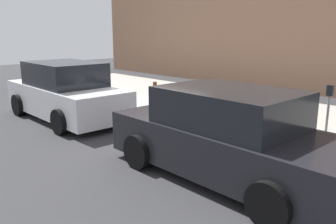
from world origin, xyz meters
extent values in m
plane|color=#333335|center=(0.00, 0.00, 0.00)|extent=(40.00, 40.00, 0.00)
cube|color=#ADA89E|center=(0.00, -2.50, 0.07)|extent=(18.00, 5.00, 0.14)
cube|color=#0F606B|center=(-3.26, -0.55, 0.46)|extent=(0.39, 0.24, 0.64)
cube|color=black|center=(-3.26, -0.55, 0.46)|extent=(0.40, 0.05, 0.66)
cylinder|color=gray|center=(-3.43, -0.55, 0.91)|extent=(0.02, 0.02, 0.26)
cylinder|color=gray|center=(-3.09, -0.55, 0.91)|extent=(0.02, 0.02, 0.26)
cylinder|color=black|center=(-3.26, -0.55, 1.04)|extent=(0.33, 0.03, 0.02)
cylinder|color=black|center=(-3.43, -0.55, 0.16)|extent=(0.04, 0.02, 0.04)
cylinder|color=black|center=(-3.09, -0.54, 0.16)|extent=(0.04, 0.02, 0.04)
cube|color=#59601E|center=(-2.79, -0.59, 0.42)|extent=(0.40, 0.26, 0.56)
cube|color=black|center=(-2.79, -0.59, 0.42)|extent=(0.39, 0.07, 0.57)
cylinder|color=gray|center=(-2.95, -0.58, 0.85)|extent=(0.02, 0.02, 0.31)
cylinder|color=gray|center=(-2.63, -0.60, 0.85)|extent=(0.02, 0.02, 0.31)
cylinder|color=black|center=(-2.79, -0.59, 1.01)|extent=(0.32, 0.05, 0.02)
cylinder|color=black|center=(-2.96, -0.58, 0.16)|extent=(0.05, 0.02, 0.04)
cylinder|color=black|center=(-2.62, -0.60, 0.16)|extent=(0.05, 0.02, 0.04)
cube|color=black|center=(-2.33, -0.53, 0.42)|extent=(0.39, 0.21, 0.56)
cube|color=black|center=(-2.33, -0.53, 0.42)|extent=(0.39, 0.05, 0.57)
cylinder|color=gray|center=(-2.49, -0.53, 0.72)|extent=(0.02, 0.02, 0.04)
cylinder|color=gray|center=(-2.17, -0.52, 0.72)|extent=(0.02, 0.02, 0.04)
cylinder|color=black|center=(-2.33, -0.53, 0.74)|extent=(0.32, 0.04, 0.02)
cylinder|color=black|center=(-2.49, -0.53, 0.16)|extent=(0.04, 0.02, 0.04)
cylinder|color=black|center=(-2.16, -0.52, 0.16)|extent=(0.04, 0.02, 0.04)
cube|color=navy|center=(-1.87, -0.54, 0.44)|extent=(0.38, 0.23, 0.60)
cube|color=black|center=(-1.87, -0.54, 0.44)|extent=(0.38, 0.05, 0.61)
cylinder|color=gray|center=(-2.03, -0.54, 0.83)|extent=(0.02, 0.02, 0.19)
cylinder|color=gray|center=(-1.72, -0.53, 0.83)|extent=(0.02, 0.02, 0.19)
cylinder|color=black|center=(-1.87, -0.54, 0.93)|extent=(0.31, 0.04, 0.02)
cylinder|color=black|center=(-2.03, -0.54, 0.16)|extent=(0.04, 0.02, 0.04)
cylinder|color=black|center=(-1.71, -0.53, 0.16)|extent=(0.04, 0.02, 0.04)
cube|color=red|center=(-1.41, -0.46, 0.50)|extent=(0.39, 0.21, 0.72)
cube|color=black|center=(-1.41, -0.46, 0.50)|extent=(0.39, 0.05, 0.73)
cylinder|color=gray|center=(-1.58, -0.47, 1.01)|extent=(0.02, 0.02, 0.29)
cylinder|color=gray|center=(-1.25, -0.45, 1.01)|extent=(0.02, 0.02, 0.29)
cylinder|color=black|center=(-1.41, -0.46, 1.15)|extent=(0.33, 0.04, 0.02)
cylinder|color=black|center=(-1.58, -0.47, 0.16)|extent=(0.04, 0.02, 0.04)
cylinder|color=black|center=(-1.25, -0.45, 0.16)|extent=(0.04, 0.02, 0.04)
cube|color=#9EA0A8|center=(-0.95, -0.60, 0.53)|extent=(0.39, 0.28, 0.77)
cube|color=black|center=(-0.95, -0.60, 0.53)|extent=(0.38, 0.08, 0.79)
cylinder|color=gray|center=(-1.11, -0.58, 0.93)|extent=(0.02, 0.02, 0.04)
cylinder|color=gray|center=(-0.80, -0.61, 0.93)|extent=(0.02, 0.02, 0.04)
cylinder|color=black|center=(-0.95, -0.60, 0.95)|extent=(0.31, 0.05, 0.02)
cylinder|color=black|center=(-1.11, -0.58, 0.16)|extent=(0.05, 0.02, 0.04)
cylinder|color=black|center=(-0.80, -0.61, 0.16)|extent=(0.05, 0.02, 0.04)
cylinder|color=red|center=(-0.22, -0.54, 0.43)|extent=(0.20, 0.20, 0.59)
sphere|color=red|center=(-0.22, -0.54, 0.78)|extent=(0.21, 0.21, 0.21)
cylinder|color=red|center=(-0.07, -0.54, 0.46)|extent=(0.09, 0.10, 0.09)
cylinder|color=red|center=(-0.37, -0.54, 0.46)|extent=(0.09, 0.10, 0.09)
cylinder|color=brown|center=(0.27, -0.39, 0.57)|extent=(0.12, 0.12, 0.86)
cylinder|color=slate|center=(-4.65, -0.79, 0.67)|extent=(0.05, 0.05, 1.05)
cube|color=#1E2328|center=(-4.65, -0.79, 1.30)|extent=(0.12, 0.09, 0.22)
cube|color=black|center=(-4.05, 1.78, 0.55)|extent=(4.40, 1.80, 0.75)
cube|color=black|center=(-4.05, 1.78, 1.24)|extent=(2.30, 1.62, 0.62)
cylinder|color=black|center=(-2.67, 2.63, 0.32)|extent=(0.64, 0.23, 0.64)
cylinder|color=black|center=(-2.70, 0.89, 0.32)|extent=(0.64, 0.23, 0.64)
cylinder|color=black|center=(-5.39, 2.68, 0.32)|extent=(0.64, 0.23, 0.64)
cylinder|color=black|center=(-5.42, 0.93, 0.32)|extent=(0.64, 0.23, 0.64)
cube|color=silver|center=(1.66, 1.78, 0.58)|extent=(4.39, 1.76, 0.80)
cube|color=black|center=(1.66, 1.78, 1.30)|extent=(2.29, 1.60, 0.65)
cylinder|color=black|center=(3.02, 2.63, 0.32)|extent=(0.64, 0.23, 0.64)
cylinder|color=black|center=(3.00, 0.90, 0.32)|extent=(0.64, 0.23, 0.64)
cylinder|color=black|center=(0.32, 2.66, 0.32)|extent=(0.64, 0.23, 0.64)
cylinder|color=black|center=(0.30, 0.93, 0.32)|extent=(0.64, 0.23, 0.64)
camera|label=1|loc=(-7.43, 6.40, 2.47)|focal=37.20mm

